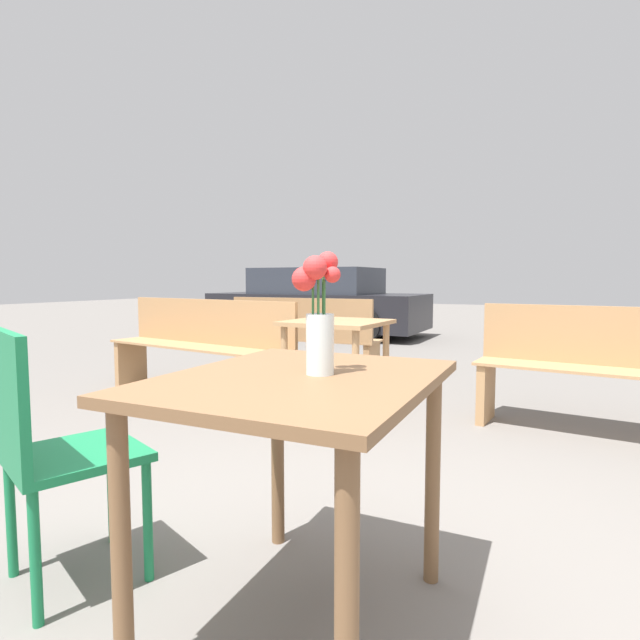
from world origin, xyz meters
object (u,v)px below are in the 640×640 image
Objects in this scene: flower_vase at (319,318)px; cafe_chair at (49,442)px; bench_middle at (628,366)px; bench_far at (304,338)px; table_back at (337,339)px; table_front at (301,416)px; parked_car at (317,303)px; bench_near at (202,341)px.

cafe_chair is (-0.87, -0.22, -0.42)m from flower_vase.
bench_middle is 2.74m from bench_far.
flower_vase is 0.48× the size of table_back.
table_front is 1.22× the size of table_back.
cafe_chair is 7.74m from parked_car.
bench_near is 3.27m from bench_middle.
parked_car is at bearing 133.34° from bench_middle.
flower_vase is at bearing -68.26° from table_back.
bench_middle reaches higher than table_back.
bench_middle is (1.93, 2.64, -0.03)m from cafe_chair.
bench_near is 1.35× the size of bench_far.
bench_near is at bearing 118.33° from cafe_chair.
parked_car reaches higher than bench_far.
bench_middle is 1.26× the size of bench_far.
bench_near is 4.99m from parked_car.
bench_far is at bearing 116.69° from table_front.
table_back is at bearing 110.46° from table_front.
flower_vase is at bearing -62.44° from bench_far.
bench_far is at bearing 53.08° from bench_near.
table_front is 0.29m from flower_vase.
flower_vase is 0.19× the size of bench_middle.
table_front reaches higher than table_back.
table_front is 0.45× the size of bench_near.
cafe_chair reaches higher than table_front.
cafe_chair is at bearing -77.46° from bench_far.
bench_far is 4.41m from parked_car.
table_back is (1.37, -0.16, 0.11)m from bench_near.
table_front is 0.86m from cafe_chair.
bench_far is (-1.60, 3.07, -0.46)m from flower_vase.
bench_far is (-0.73, 3.29, -0.04)m from cafe_chair.
cafe_chair is at bearing -167.57° from table_front.
bench_middle and bench_far have the same top height.
bench_middle is (3.27, 0.16, -0.00)m from bench_near.
parked_car is at bearing 115.33° from flower_vase.
bench_near is 2.73× the size of table_back.
flower_vase reaches higher than bench_far.
flower_vase is at bearing 13.97° from cafe_chair.
cafe_chair is at bearing -166.03° from flower_vase.
parked_car reaches higher than cafe_chair.
flower_vase reaches higher than cafe_chair.
flower_vase reaches higher than bench_middle.
flower_vase is 3.19m from bench_near.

